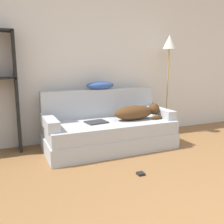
% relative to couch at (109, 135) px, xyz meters
% --- Properties ---
extents(wall_back, '(8.10, 0.06, 2.70)m').
position_rel_couch_xyz_m(wall_back, '(0.14, 0.62, 1.15)').
color(wall_back, silver).
rests_on(wall_back, ground_plane).
extents(couch, '(1.86, 0.88, 0.41)m').
position_rel_couch_xyz_m(couch, '(0.00, 0.00, 0.00)').
color(couch, '#B2B7BC').
rests_on(couch, ground_plane).
extents(couch_backrest, '(1.82, 0.15, 0.43)m').
position_rel_couch_xyz_m(couch_backrest, '(0.00, 0.37, 0.42)').
color(couch_backrest, '#B2B7BC').
rests_on(couch_backrest, couch).
extents(couch_arm_left, '(0.15, 0.69, 0.13)m').
position_rel_couch_xyz_m(couch_arm_left, '(-0.86, -0.01, 0.27)').
color(couch_arm_left, '#B2B7BC').
rests_on(couch_arm_left, couch).
extents(couch_arm_right, '(0.15, 0.69, 0.13)m').
position_rel_couch_xyz_m(couch_arm_right, '(0.86, -0.01, 0.27)').
color(couch_arm_right, '#B2B7BC').
rests_on(couch_arm_right, couch).
extents(dog, '(0.74, 0.29, 0.24)m').
position_rel_couch_xyz_m(dog, '(0.42, -0.06, 0.32)').
color(dog, '#513319').
rests_on(dog, couch).
extents(laptop, '(0.32, 0.27, 0.02)m').
position_rel_couch_xyz_m(laptop, '(-0.21, -0.02, 0.22)').
color(laptop, '#2D2D30').
rests_on(laptop, couch).
extents(throw_pillow, '(0.45, 0.19, 0.12)m').
position_rel_couch_xyz_m(throw_pillow, '(-0.00, 0.35, 0.69)').
color(throw_pillow, '#335199').
rests_on(throw_pillow, couch_backrest).
extents(floor_lamp, '(0.24, 0.24, 1.70)m').
position_rel_couch_xyz_m(floor_lamp, '(1.23, 0.31, 1.17)').
color(floor_lamp, tan).
rests_on(floor_lamp, ground_plane).
extents(power_adapter, '(0.08, 0.08, 0.03)m').
position_rel_couch_xyz_m(power_adapter, '(-0.04, -0.98, -0.19)').
color(power_adapter, black).
rests_on(power_adapter, ground_plane).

